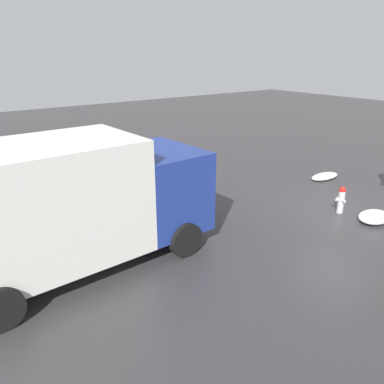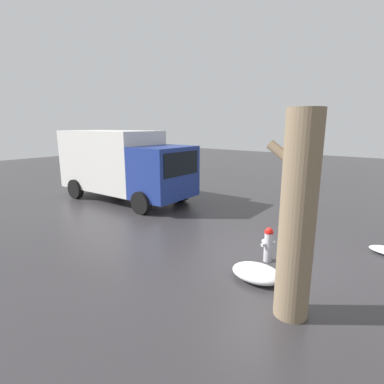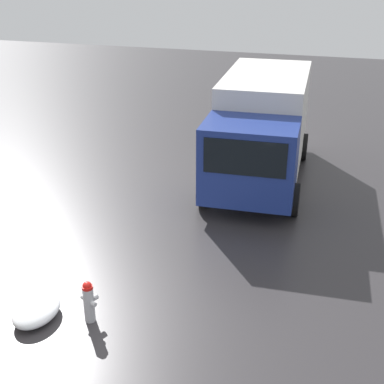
% 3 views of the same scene
% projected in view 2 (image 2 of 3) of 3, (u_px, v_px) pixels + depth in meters
% --- Properties ---
extents(ground_plane, '(60.00, 60.00, 0.00)m').
position_uv_depth(ground_plane, '(267.00, 261.00, 7.64)').
color(ground_plane, '#333033').
extents(fire_hydrant, '(0.34, 0.41, 0.90)m').
position_uv_depth(fire_hydrant, '(268.00, 244.00, 7.54)').
color(fire_hydrant, '#B7B7BC').
rests_on(fire_hydrant, ground_plane).
extents(tree_trunk, '(0.92, 0.61, 3.66)m').
position_uv_depth(tree_trunk, '(297.00, 218.00, 5.09)').
color(tree_trunk, '#7F6B51').
rests_on(tree_trunk, ground_plane).
extents(delivery_truck, '(6.69, 2.98, 3.14)m').
position_uv_depth(delivery_truck, '(123.00, 163.00, 13.69)').
color(delivery_truck, navy).
rests_on(delivery_truck, ground_plane).
extents(snow_pile_by_hydrant, '(1.14, 0.83, 0.33)m').
position_uv_depth(snow_pile_by_hydrant, '(257.00, 273.00, 6.67)').
color(snow_pile_by_hydrant, white).
rests_on(snow_pile_by_hydrant, ground_plane).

